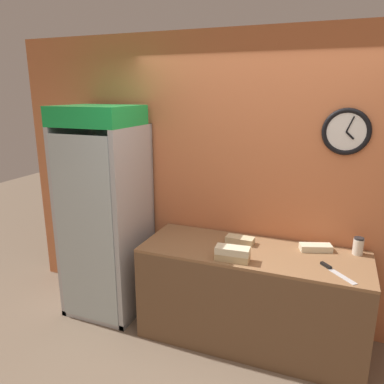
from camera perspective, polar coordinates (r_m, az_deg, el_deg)
name	(u,v)px	position (r m, az deg, el deg)	size (l,w,h in m)	color
wall_back	(265,184)	(3.47, 11.10, 1.20)	(5.20, 0.10, 2.70)	#D17547
prep_counter	(251,296)	(3.46, 8.93, -15.35)	(1.91, 0.70, 0.86)	brown
beverage_cooler	(108,202)	(3.77, -12.74, -1.56)	(0.71, 0.70, 2.05)	#B2B7BC
sandwich_stack_bottom	(232,257)	(3.05, 6.17, -9.81)	(0.28, 0.13, 0.06)	tan
sandwich_stack_middle	(233,250)	(3.03, 6.20, -8.84)	(0.28, 0.14, 0.06)	beige
sandwich_flat_left	(316,248)	(3.38, 18.33, -8.04)	(0.28, 0.19, 0.05)	beige
sandwich_flat_right	(240,240)	(3.39, 7.32, -7.26)	(0.25, 0.12, 0.06)	beige
chefs_knife	(333,270)	(3.07, 20.66, -11.06)	(0.27, 0.28, 0.02)	silver
condiment_jar	(358,246)	(3.41, 24.00, -7.54)	(0.09, 0.09, 0.15)	silver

